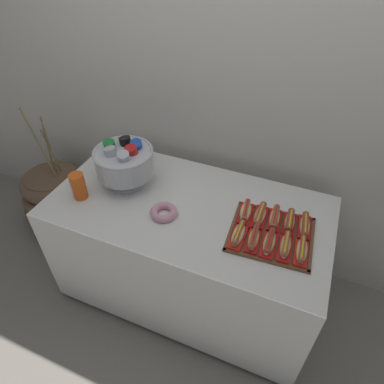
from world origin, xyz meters
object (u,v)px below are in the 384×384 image
object	(u,v)px
hot_dog_6	(260,216)
punch_bowl	(124,161)
buffet_table	(189,249)
hot_dog_1	(254,239)
hot_dog_4	(302,251)
hot_dog_2	(269,243)
hot_dog_0	(238,235)
floor_vase	(59,201)
donut	(164,212)
hot_dog_5	(245,212)
hot_dog_9	(305,226)
hot_dog_7	(275,219)
serving_tray	(271,234)
cup_stack	(79,186)
hot_dog_3	(285,246)
hot_dog_8	(289,222)

from	to	relation	value
hot_dog_6	punch_bowl	bearing A→B (deg)	179.36
buffet_table	hot_dog_1	distance (m)	0.58
hot_dog_4	hot_dog_2	bearing A→B (deg)	-176.31
hot_dog_0	hot_dog_2	distance (m)	0.15
hot_dog_0	hot_dog_6	bearing A→B (deg)	69.24
hot_dog_0	hot_dog_2	xyz separation A→B (m)	(0.15, 0.01, -0.00)
floor_vase	donut	bearing A→B (deg)	-14.73
hot_dog_5	punch_bowl	world-z (taller)	punch_bowl
hot_dog_2	hot_dog_9	world-z (taller)	same
floor_vase	hot_dog_9	distance (m)	1.89
hot_dog_0	hot_dog_9	xyz separation A→B (m)	(0.29, 0.18, -0.00)
hot_dog_0	hot_dog_2	size ratio (longest dim) A/B	0.98
buffet_table	hot_dog_7	xyz separation A→B (m)	(0.46, 0.04, 0.41)
hot_dog_5	punch_bowl	bearing A→B (deg)	178.90
hot_dog_1	hot_dog_5	xyz separation A→B (m)	(-0.09, 0.16, 0.00)
buffet_table	serving_tray	distance (m)	0.60
floor_vase	hot_dog_1	xyz separation A→B (m)	(1.59, -0.30, 0.56)
buffet_table	hot_dog_6	xyz separation A→B (m)	(0.39, 0.04, 0.40)
cup_stack	hot_dog_4	bearing A→B (deg)	2.48
hot_dog_4	hot_dog_6	bearing A→B (deg)	147.43
hot_dog_3	cup_stack	xyz separation A→B (m)	(-1.13, -0.05, 0.04)
hot_dog_9	hot_dog_5	bearing A→B (deg)	-176.31
donut	buffet_table	bearing A→B (deg)	51.44
cup_stack	hot_dog_6	bearing A→B (deg)	11.80
hot_dog_2	hot_dog_3	bearing A→B (deg)	3.69
hot_dog_1	hot_dog_3	world-z (taller)	hot_dog_3
serving_tray	hot_dog_1	world-z (taller)	hot_dog_1
hot_dog_3	hot_dog_5	bearing A→B (deg)	147.43
buffet_table	cup_stack	distance (m)	0.75
hot_dog_4	punch_bowl	xyz separation A→B (m)	(-1.03, 0.16, 0.12)
buffet_table	punch_bowl	distance (m)	0.67
floor_vase	hot_dog_5	distance (m)	1.61
hot_dog_0	hot_dog_4	distance (m)	0.30
hot_dog_6	cup_stack	world-z (taller)	cup_stack
hot_dog_1	hot_dog_4	size ratio (longest dim) A/B	0.97
hot_dog_3	hot_dog_5	world-z (taller)	same
hot_dog_7	hot_dog_3	bearing A→B (deg)	-61.87
hot_dog_6	hot_dog_9	world-z (taller)	hot_dog_6
serving_tray	punch_bowl	size ratio (longest dim) A/B	1.27
hot_dog_1	punch_bowl	world-z (taller)	punch_bowl
hot_dog_6	cup_stack	size ratio (longest dim) A/B	1.16
serving_tray	hot_dog_0	bearing A→B (deg)	-147.50
hot_dog_1	hot_dog_6	size ratio (longest dim) A/B	0.93
hot_dog_9	donut	xyz separation A→B (m)	(-0.70, -0.17, -0.01)
hot_dog_1	punch_bowl	size ratio (longest dim) A/B	0.50
hot_dog_0	hot_dog_7	bearing A→B (deg)	51.41
donut	serving_tray	bearing A→B (deg)	7.76
cup_stack	hot_dog_1	bearing A→B (deg)	2.21
buffet_table	hot_dog_3	distance (m)	0.69
hot_dog_8	donut	size ratio (longest dim) A/B	1.18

